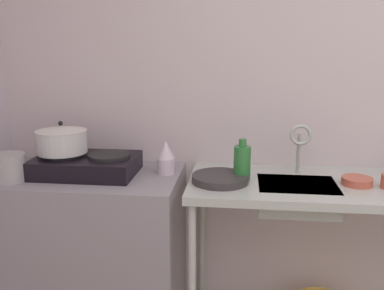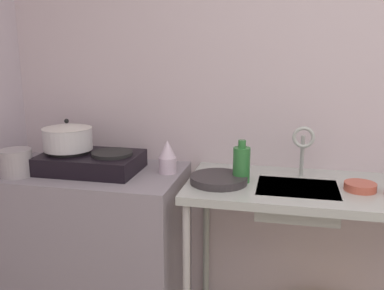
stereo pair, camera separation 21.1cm
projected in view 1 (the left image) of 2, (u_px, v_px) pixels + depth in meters
The scene contains 11 objects.
counter_concrete at pixel (88, 254), 2.32m from camera, with size 1.00×0.58×0.92m, color gray.
counter_sink at pixel (345, 197), 2.08m from camera, with size 1.53×0.58×0.92m.
stove at pixel (86, 164), 2.20m from camera, with size 0.51×0.34×0.11m.
pot_on_left_burner at pixel (62, 139), 2.18m from camera, with size 0.26×0.26×0.16m.
pot_beside_stove at pixel (9, 168), 2.07m from camera, with size 0.16×0.16×0.14m.
percolator at pixel (166, 158), 2.20m from camera, with size 0.09×0.09×0.17m.
sink_basin at pixel (297, 196), 2.07m from camera, with size 0.37×0.29×0.13m, color #ABB2AB.
faucet at pixel (300, 140), 2.15m from camera, with size 0.11×0.06×0.27m.
frying_pan at pixel (220, 178), 2.08m from camera, with size 0.28×0.28×0.04m, color #322D2F.
small_bowl_on_drainboard at pixel (357, 181), 2.03m from camera, with size 0.14×0.14×0.04m, color #B7523E.
bottle_by_sink at pixel (242, 163), 2.09m from camera, with size 0.08×0.08×0.21m.
Camera 1 is at (-0.77, -0.49, 1.57)m, focal length 39.91 mm.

